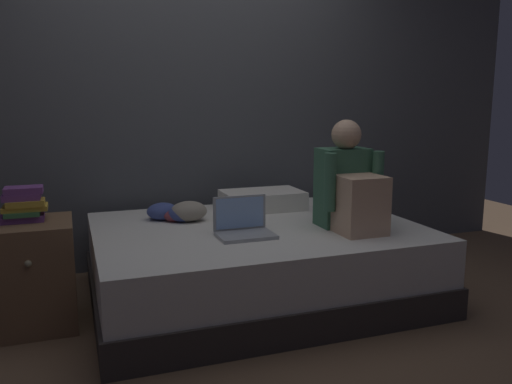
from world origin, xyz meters
TOP-DOWN VIEW (x-y plane):
  - ground_plane at (0.00, 0.00)m, footprint 8.00×8.00m
  - wall_back at (0.00, 1.20)m, footprint 5.60×0.10m
  - bed at (0.20, 0.30)m, footprint 2.00×1.50m
  - nightstand at (-1.10, 0.30)m, footprint 0.44×0.46m
  - person_sitting at (0.70, 0.04)m, footprint 0.39×0.44m
  - laptop at (0.05, 0.10)m, footprint 0.32×0.23m
  - pillow at (0.41, 0.75)m, footprint 0.56×0.36m
  - book_stack at (-1.12, 0.34)m, footprint 0.24×0.18m
  - clothes_pile at (-0.23, 0.59)m, footprint 0.37×0.28m

SIDE VIEW (x-z plane):
  - ground_plane at x=0.00m, z-range 0.00..0.00m
  - bed at x=0.20m, z-range 0.00..0.46m
  - nightstand at x=-1.10m, z-range 0.00..0.59m
  - laptop at x=0.05m, z-range 0.41..0.63m
  - clothes_pile at x=-0.23m, z-range 0.46..0.59m
  - pillow at x=0.41m, z-range 0.46..0.59m
  - book_stack at x=-1.12m, z-range 0.59..0.77m
  - person_sitting at x=0.70m, z-range 0.39..1.04m
  - wall_back at x=0.00m, z-range 0.00..2.70m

